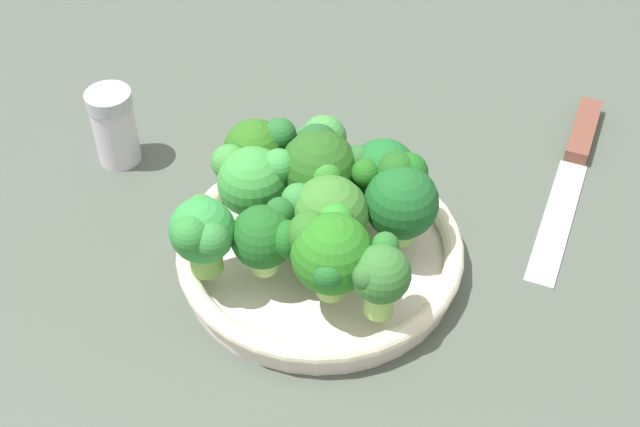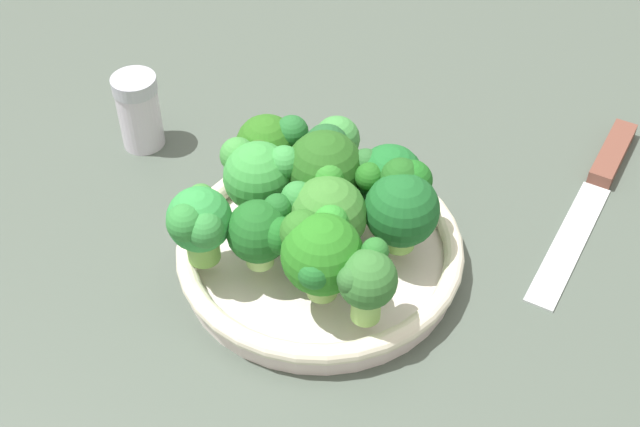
% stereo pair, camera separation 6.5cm
% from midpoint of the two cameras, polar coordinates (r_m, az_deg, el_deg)
% --- Properties ---
extents(ground_plane, '(1.30, 1.30, 0.03)m').
position_cam_midpoint_polar(ground_plane, '(0.75, -3.33, -4.47)').
color(ground_plane, '#4A564B').
extents(bowl, '(0.25, 0.25, 0.03)m').
position_cam_midpoint_polar(bowl, '(0.73, -2.54, -2.67)').
color(bowl, silver).
rests_on(bowl, ground_plane).
extents(broccoli_floret_0, '(0.07, 0.06, 0.07)m').
position_cam_midpoint_polar(broccoli_floret_0, '(0.72, -7.13, 2.19)').
color(broccoli_floret_0, '#82BE65').
rests_on(broccoli_floret_0, bowl).
extents(broccoli_floret_1, '(0.06, 0.06, 0.07)m').
position_cam_midpoint_polar(broccoli_floret_1, '(0.72, 1.67, 2.64)').
color(broccoli_floret_1, '#8BC55E').
rests_on(broccoli_floret_1, bowl).
extents(broccoli_floret_2, '(0.06, 0.06, 0.06)m').
position_cam_midpoint_polar(broccoli_floret_2, '(0.67, -6.32, -1.68)').
color(broccoli_floret_2, '#A2D274').
rests_on(broccoli_floret_2, bowl).
extents(broccoli_floret_3, '(0.07, 0.07, 0.08)m').
position_cam_midpoint_polar(broccoli_floret_3, '(0.65, -2.26, -2.83)').
color(broccoli_floret_3, '#84B157').
rests_on(broccoli_floret_3, bowl).
extents(broccoli_floret_4, '(0.04, 0.05, 0.06)m').
position_cam_midpoint_polar(broccoli_floret_4, '(0.76, -2.27, 4.85)').
color(broccoli_floret_4, '#8BBD64').
rests_on(broccoli_floret_4, bowl).
extents(broccoli_floret_5, '(0.07, 0.07, 0.08)m').
position_cam_midpoint_polar(broccoli_floret_5, '(0.72, -2.86, 3.23)').
color(broccoli_floret_5, '#85C96A').
rests_on(broccoli_floret_5, bowl).
extents(broccoli_floret_6, '(0.06, 0.07, 0.07)m').
position_cam_midpoint_polar(broccoli_floret_6, '(0.69, 2.85, 1.25)').
color(broccoli_floret_6, '#7EBA52').
rests_on(broccoli_floret_6, bowl).
extents(broccoli_floret_7, '(0.06, 0.06, 0.06)m').
position_cam_midpoint_polar(broccoli_floret_7, '(0.75, -6.69, 4.17)').
color(broccoli_floret_7, '#94BE5E').
rests_on(broccoli_floret_7, bowl).
extents(broccoli_floret_8, '(0.05, 0.06, 0.07)m').
position_cam_midpoint_polar(broccoli_floret_8, '(0.67, -10.67, -1.42)').
color(broccoli_floret_8, '#76B34D').
rests_on(broccoli_floret_8, bowl).
extents(broccoli_floret_9, '(0.07, 0.07, 0.07)m').
position_cam_midpoint_polar(broccoli_floret_9, '(0.68, -2.16, 0.03)').
color(broccoli_floret_9, '#90C162').
rests_on(broccoli_floret_9, bowl).
extents(broccoli_floret_10, '(0.05, 0.05, 0.07)m').
position_cam_midpoint_polar(broccoli_floret_10, '(0.63, 1.08, -4.27)').
color(broccoli_floret_10, '#94CC63').
rests_on(broccoli_floret_10, bowl).
extents(knife, '(0.07, 0.27, 0.01)m').
position_cam_midpoint_polar(knife, '(0.86, 14.72, 3.38)').
color(knife, silver).
rests_on(knife, ground_plane).
extents(pepper_shaker, '(0.04, 0.04, 0.08)m').
position_cam_midpoint_polar(pepper_shaker, '(0.85, -15.82, 5.57)').
color(pepper_shaker, silver).
rests_on(pepper_shaker, ground_plane).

